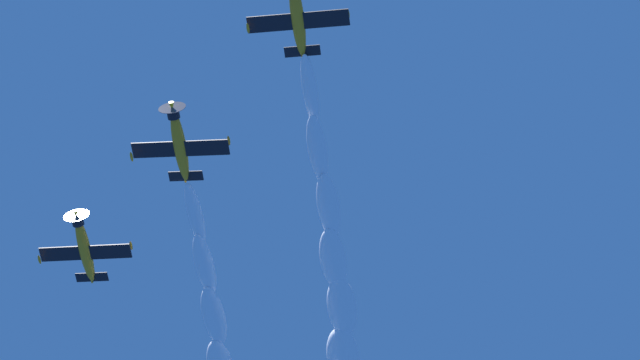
# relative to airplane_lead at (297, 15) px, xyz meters

# --- Properties ---
(airplane_lead) EXTENTS (7.81, 6.98, 2.31)m
(airplane_lead) POSITION_rel_airplane_lead_xyz_m (0.00, 0.00, 0.00)
(airplane_lead) COLOR orange
(airplane_left_wingman) EXTENTS (7.78, 6.97, 2.36)m
(airplane_left_wingman) POSITION_rel_airplane_lead_xyz_m (11.49, -6.34, -2.89)
(airplane_left_wingman) COLOR orange
(airplane_right_wingman) EXTENTS (7.80, 6.97, 2.31)m
(airplane_right_wingman) POSITION_rel_airplane_lead_xyz_m (22.54, -13.60, -2.64)
(airplane_right_wingman) COLOR orange
(smoke_trail_lead) EXTENTS (8.35, 36.43, 5.56)m
(smoke_trail_lead) POSITION_rel_airplane_lead_xyz_m (4.47, -26.42, -2.50)
(smoke_trail_lead) COLOR white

